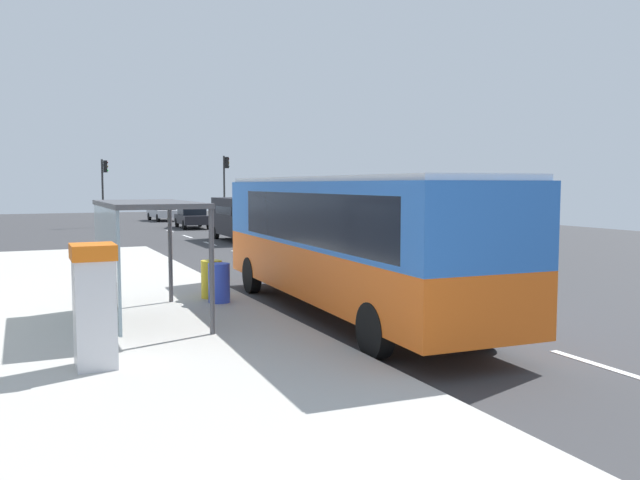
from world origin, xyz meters
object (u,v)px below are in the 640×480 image
object	(u,v)px
sedan_far	(192,217)
traffic_light_near_side	(225,179)
ticket_machine	(94,305)
sedan_near	(163,211)
white_van	(242,216)
recycling_bin_yellow	(211,279)
bus	(345,236)
bus_shelter	(133,230)
traffic_light_far_side	(104,182)
recycling_bin_blue	(219,283)

from	to	relation	value
sedan_far	traffic_light_near_side	world-z (taller)	traffic_light_near_side
ticket_machine	traffic_light_near_side	world-z (taller)	traffic_light_near_side
sedan_near	ticket_machine	size ratio (longest dim) A/B	2.31
white_van	traffic_light_near_side	xyz separation A→B (m)	(3.30, 14.26, 2.07)
white_van	recycling_bin_yellow	xyz separation A→B (m)	(-6.40, -17.51, -0.69)
bus	bus_shelter	distance (m)	4.74
traffic_light_near_side	bus_shelter	xyz separation A→B (m)	(-11.91, -33.82, -1.31)
recycling_bin_yellow	traffic_light_far_side	bearing A→B (deg)	88.06
recycling_bin_blue	sedan_far	bearing A→B (deg)	77.69
bus	traffic_light_near_side	world-z (taller)	traffic_light_near_side
sedan_far	white_van	bearing A→B (deg)	-90.51
recycling_bin_yellow	traffic_light_near_side	distance (m)	33.34
bus	ticket_machine	xyz separation A→B (m)	(-5.81, -2.86, -0.67)
sedan_far	traffic_light_far_side	distance (m)	6.85
white_van	traffic_light_near_side	size ratio (longest dim) A/B	1.02
recycling_bin_blue	white_van	bearing A→B (deg)	70.64
bus	sedan_far	bearing A→B (deg)	82.77
sedan_far	ticket_machine	world-z (taller)	ticket_machine
sedan_near	sedan_far	size ratio (longest dim) A/B	1.00
ticket_machine	bus_shelter	distance (m)	3.67
recycling_bin_blue	traffic_light_far_side	distance (m)	33.39
recycling_bin_yellow	recycling_bin_blue	bearing A→B (deg)	-90.00
sedan_near	sedan_far	world-z (taller)	same
white_van	traffic_light_far_side	xyz separation A→B (m)	(-5.30, 15.06, 1.85)
sedan_far	ticket_machine	xyz separation A→B (m)	(-9.83, -34.52, 0.38)
recycling_bin_blue	traffic_light_far_side	size ratio (longest dim) A/B	0.20
sedan_near	traffic_light_near_side	xyz separation A→B (m)	(3.20, -7.41, 2.62)
traffic_light_near_side	sedan_far	bearing A→B (deg)	-140.07
recycling_bin_blue	recycling_bin_yellow	world-z (taller)	same
recycling_bin_blue	bus_shelter	size ratio (longest dim) A/B	0.24
ticket_machine	recycling_bin_yellow	bearing A→B (deg)	58.46
bus	sedan_far	distance (m)	31.93
sedan_near	traffic_light_far_side	size ratio (longest dim) A/B	0.94
traffic_light_far_side	white_van	bearing A→B (deg)	-70.62
ticket_machine	recycling_bin_yellow	distance (m)	6.38
sedan_far	traffic_light_far_side	bearing A→B (deg)	147.25
sedan_far	recycling_bin_yellow	distance (m)	29.82
sedan_near	bus_shelter	distance (m)	42.17
sedan_far	recycling_bin_yellow	world-z (taller)	sedan_far
sedan_far	bus_shelter	size ratio (longest dim) A/B	1.12
bus_shelter	traffic_light_near_side	bearing A→B (deg)	70.60
traffic_light_near_side	traffic_light_far_side	world-z (taller)	traffic_light_near_side
ticket_machine	recycling_bin_blue	size ratio (longest dim) A/B	2.04
sedan_far	traffic_light_near_side	xyz separation A→B (m)	(3.19, 2.67, 2.62)
recycling_bin_yellow	traffic_light_far_side	xyz separation A→B (m)	(1.10, 32.58, 2.53)
bus	sedan_far	size ratio (longest dim) A/B	2.47
sedan_far	bus_shelter	distance (m)	32.37
ticket_machine	recycling_bin_yellow	size ratio (longest dim) A/B	2.04
traffic_light_far_side	recycling_bin_blue	bearing A→B (deg)	-91.90
recycling_bin_blue	recycling_bin_yellow	distance (m)	0.70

